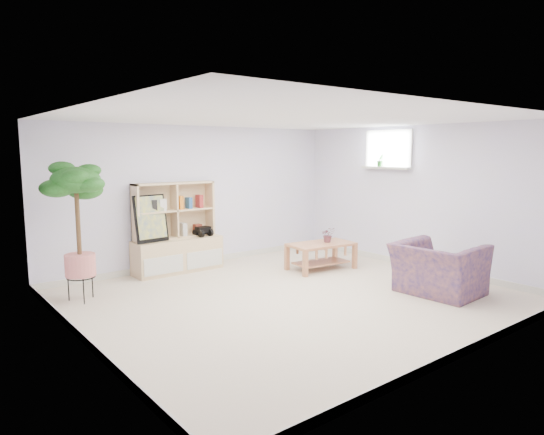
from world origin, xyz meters
TOP-DOWN VIEW (x-y plane):
  - floor at (0.00, 0.00)m, footprint 5.50×5.00m
  - ceiling at (0.00, 0.00)m, footprint 5.50×5.00m
  - walls at (0.00, 0.00)m, footprint 5.51×5.01m
  - baseboard at (0.00, 0.00)m, footprint 5.50×5.00m
  - window at (2.73, 0.60)m, footprint 0.10×0.98m
  - window_sill at (2.67, 0.60)m, footprint 0.14×1.00m
  - storage_unit at (-0.55, 2.24)m, footprint 1.47×0.50m
  - poster at (-1.02, 2.22)m, footprint 0.55×0.17m
  - toy_truck at (-0.11, 2.18)m, footprint 0.37×0.28m
  - coffee_table at (1.40, 0.89)m, footprint 1.15×0.72m
  - table_plant at (1.55, 0.88)m, footprint 0.29×0.28m
  - floor_tree at (-2.30, 1.61)m, footprint 0.88×0.88m
  - armchair at (1.68, -1.14)m, footprint 1.02×1.15m
  - sill_plant at (2.67, 0.74)m, footprint 0.15×0.14m

SIDE VIEW (x-z plane):
  - floor at x=0.00m, z-range -0.01..0.01m
  - baseboard at x=0.00m, z-range 0.00..0.10m
  - coffee_table at x=1.40m, z-range 0.00..0.45m
  - armchair at x=1.68m, z-range 0.00..0.81m
  - table_plant at x=1.55m, z-range 0.45..0.70m
  - toy_truck at x=-0.11m, z-range 0.55..0.73m
  - storage_unit at x=-0.55m, z-range 0.00..1.47m
  - floor_tree at x=-2.30m, z-range 0.00..1.85m
  - poster at x=-1.02m, z-range 0.55..1.30m
  - walls at x=0.00m, z-range 0.00..2.40m
  - window_sill at x=2.67m, z-range 1.66..1.70m
  - sill_plant at x=2.67m, z-range 1.70..1.92m
  - window at x=2.73m, z-range 1.66..2.34m
  - ceiling at x=0.00m, z-range 2.40..2.40m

